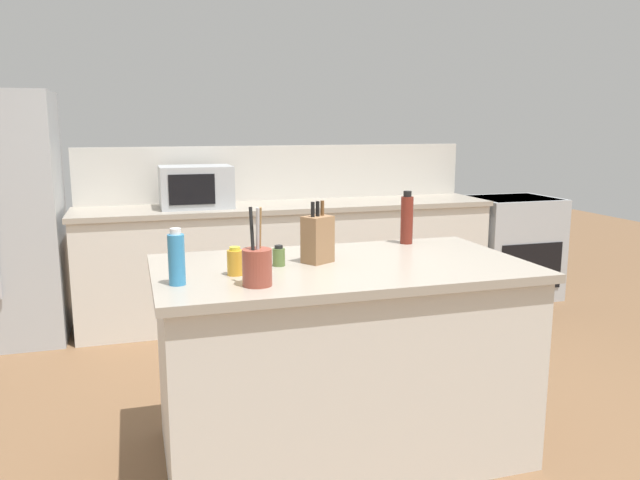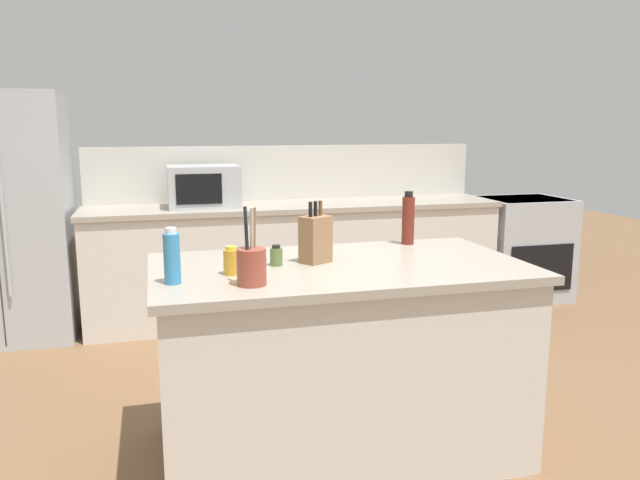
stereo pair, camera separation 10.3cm
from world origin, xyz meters
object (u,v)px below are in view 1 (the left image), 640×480
Objects in this scene: range_oven at (511,246)px; honey_jar at (235,262)px; knife_block at (318,239)px; microwave at (196,187)px; dish_soap_bottle at (177,258)px; spice_jar_oregano at (279,256)px; utensil_crock at (257,266)px; vinegar_bottle at (407,219)px.

honey_jar is at bearing -142.11° from range_oven.
honey_jar is (-2.92, -2.27, 0.53)m from range_oven.
knife_block is (-2.51, -2.14, 0.59)m from range_oven.
microwave is 1.89× the size of knife_block.
dish_soap_bottle reaches higher than honey_jar.
spice_jar_oregano is (0.15, -2.15, -0.12)m from microwave.
knife_block reaches higher than honey_jar.
utensil_crock is 0.33m from dish_soap_bottle.
vinegar_bottle is at bearing -62.77° from microwave.
vinegar_bottle is at bearing 23.79° from honey_jar.
honey_jar is 1.29× the size of spice_jar_oregano.
vinegar_bottle is at bearing -136.26° from range_oven.
knife_block is at bearing 4.65° from spice_jar_oregano.
spice_jar_oregano is (0.22, 0.12, -0.01)m from honey_jar.
microwave is at bearing 68.94° from knife_block.
knife_block is 0.20m from spice_jar_oregano.
honey_jar is at bearing -151.65° from spice_jar_oregano.
knife_block is (0.34, -2.14, -0.05)m from microwave.
knife_block is at bearing 19.10° from dish_soap_bottle.
microwave is at bearing 180.00° from range_oven.
range_oven is 2.71m from vinegar_bottle.
microwave is at bearing 117.23° from vinegar_bottle.
range_oven is at bearing 40.84° from utensil_crock.
spice_jar_oregano is (0.47, 0.21, -0.07)m from dish_soap_bottle.
microwave reaches higher than utensil_crock.
microwave is 2.05m from vinegar_bottle.
range_oven is 9.58× the size of spice_jar_oregano.
honey_jar is (-0.07, -2.27, -0.10)m from microwave.
range_oven is 3.96× the size of dish_soap_bottle.
microwave reaches higher than range_oven.
vinegar_bottle reaches higher than honey_jar.
utensil_crock is at bearing -139.16° from range_oven.
vinegar_bottle is 2.99× the size of spice_jar_oregano.
range_oven is 3.21× the size of vinegar_bottle.
utensil_crock is (-0.01, -2.47, -0.08)m from microwave.
knife_block is 2.33× the size of honey_jar.
microwave is 2.36× the size of dish_soap_bottle.
dish_soap_bottle is 2.42× the size of spice_jar_oregano.
dish_soap_bottle reaches higher than range_oven.
knife_block is 0.49m from utensil_crock.
vinegar_bottle is 1.11m from honey_jar.
honey_jar is (-0.41, -0.13, -0.06)m from knife_block.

